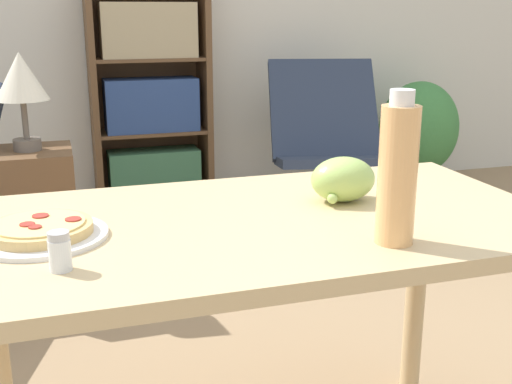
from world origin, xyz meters
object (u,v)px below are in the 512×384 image
object	(u,v)px
drink_bottle	(398,173)
salt_shaker	(60,251)
table_lamp	(21,81)
lounge_chair_far	(327,169)
potted_plant_floor	(418,134)
pizza_on_plate	(40,231)
side_table	(35,222)
grape_bunch	(343,179)
bookshelf	(151,101)

from	to	relation	value
drink_bottle	salt_shaker	bearing A→B (deg)	175.43
drink_bottle	table_lamp	distance (m)	1.81
table_lamp	lounge_chair_far	bearing A→B (deg)	19.55
drink_bottle	potted_plant_floor	bearing A→B (deg)	57.42
potted_plant_floor	pizza_on_plate	bearing A→B (deg)	-134.70
side_table	table_lamp	bearing A→B (deg)	-90.00
salt_shaker	table_lamp	size ratio (longest dim) A/B	0.18
grape_bunch	side_table	xyz separation A→B (m)	(-0.75, 1.37, -0.47)
side_table	potted_plant_floor	size ratio (longest dim) A/B	0.85
salt_shaker	drink_bottle	bearing A→B (deg)	-4.57
table_lamp	potted_plant_floor	size ratio (longest dim) A/B	0.54
grape_bunch	potted_plant_floor	distance (m)	2.79
grape_bunch	table_lamp	bearing A→B (deg)	118.92
grape_bunch	bookshelf	bearing A→B (deg)	91.96
grape_bunch	drink_bottle	bearing A→B (deg)	-94.93
grape_bunch	potted_plant_floor	size ratio (longest dim) A/B	0.22
pizza_on_plate	drink_bottle	xyz separation A→B (m)	(0.66, -0.23, 0.13)
grape_bunch	salt_shaker	size ratio (longest dim) A/B	2.20
drink_bottle	bookshelf	size ratio (longest dim) A/B	0.22
pizza_on_plate	bookshelf	bearing A→B (deg)	76.80
grape_bunch	table_lamp	distance (m)	1.56
drink_bottle	side_table	bearing A→B (deg)	113.80
bookshelf	table_lamp	xyz separation A→B (m)	(-0.67, -1.14, 0.26)
table_lamp	potted_plant_floor	xyz separation A→B (m)	(2.35, 0.88, -0.50)
pizza_on_plate	drink_bottle	bearing A→B (deg)	-19.27
salt_shaker	grape_bunch	bearing A→B (deg)	20.19
lounge_chair_far	bookshelf	distance (m)	1.13
grape_bunch	potted_plant_floor	xyz separation A→B (m)	(1.60, 2.25, -0.39)
drink_bottle	lounge_chair_far	world-z (taller)	drink_bottle
salt_shaker	lounge_chair_far	bearing A→B (deg)	55.81
table_lamp	drink_bottle	bearing A→B (deg)	-66.20
drink_bottle	side_table	world-z (taller)	drink_bottle
lounge_chair_far	potted_plant_floor	world-z (taller)	lounge_chair_far
lounge_chair_far	drink_bottle	bearing A→B (deg)	-97.06
drink_bottle	lounge_chair_far	bearing A→B (deg)	69.12
drink_bottle	salt_shaker	xyz separation A→B (m)	(-0.63, 0.05, -0.11)
bookshelf	table_lamp	size ratio (longest dim) A/B	3.41
bookshelf	potted_plant_floor	distance (m)	1.72
pizza_on_plate	side_table	bearing A→B (deg)	92.74
salt_shaker	side_table	size ratio (longest dim) A/B	0.12
pizza_on_plate	grape_bunch	bearing A→B (deg)	4.81
lounge_chair_far	side_table	xyz separation A→B (m)	(-1.57, -0.56, 0.02)
salt_shaker	potted_plant_floor	bearing A→B (deg)	47.92
grape_bunch	bookshelf	distance (m)	2.51
drink_bottle	lounge_chair_far	size ratio (longest dim) A/B	0.34
bookshelf	salt_shaker	bearing A→B (deg)	-101.64
lounge_chair_far	side_table	distance (m)	1.67
side_table	table_lamp	xyz separation A→B (m)	(0.00, -0.00, 0.58)
drink_bottle	table_lamp	world-z (taller)	drink_bottle
pizza_on_plate	side_table	xyz separation A→B (m)	(-0.07, 1.42, -0.43)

